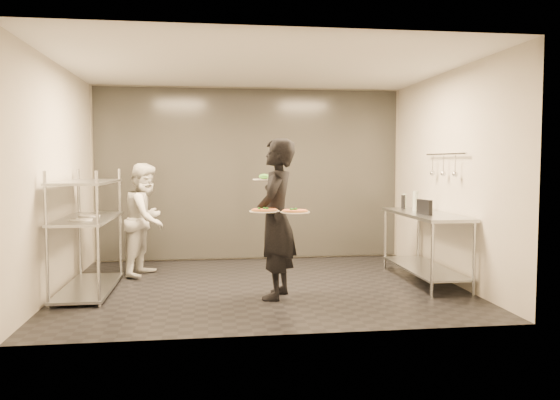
{
  "coord_description": "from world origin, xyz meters",
  "views": [
    {
      "loc": [
        -0.69,
        -6.89,
        1.59
      ],
      "look_at": [
        0.25,
        0.12,
        1.1
      ],
      "focal_mm": 35.0,
      "sensor_mm": 36.0,
      "label": 1
    }
  ],
  "objects": [
    {
      "name": "utensil_rail",
      "position": [
        2.43,
        -0.0,
        1.55
      ],
      "size": [
        0.07,
        1.2,
        0.31
      ],
      "color": "#B6B9BD",
      "rests_on": "room_shell"
    },
    {
      "name": "prep_counter",
      "position": [
        2.18,
        0.0,
        0.63
      ],
      "size": [
        0.6,
        1.8,
        0.92
      ],
      "color": "#B6B9BD",
      "rests_on": "ground"
    },
    {
      "name": "chef",
      "position": [
        -1.55,
        0.93,
        0.79
      ],
      "size": [
        0.81,
        0.92,
        1.58
      ],
      "primitive_type": "imported",
      "rotation": [
        0.0,
        0.0,
        1.25
      ],
      "color": "silver",
      "rests_on": "ground"
    },
    {
      "name": "salad_plate",
      "position": [
        -0.0,
        -0.31,
        1.4
      ],
      "size": [
        0.28,
        0.28,
        0.07
      ],
      "color": "white",
      "rests_on": "waiter"
    },
    {
      "name": "pizza_plate_near",
      "position": [
        -0.06,
        -0.83,
        1.05
      ],
      "size": [
        0.34,
        0.34,
        0.05
      ],
      "color": "white",
      "rests_on": "waiter"
    },
    {
      "name": "pizza_plate_far",
      "position": [
        0.29,
        -0.86,
        1.04
      ],
      "size": [
        0.33,
        0.33,
        0.05
      ],
      "color": "white",
      "rests_on": "waiter"
    },
    {
      "name": "waiter",
      "position": [
        0.1,
        -0.62,
        0.93
      ],
      "size": [
        0.66,
        0.79,
        1.87
      ],
      "primitive_type": "imported",
      "rotation": [
        0.0,
        0.0,
        -1.93
      ],
      "color": "black",
      "rests_on": "ground"
    },
    {
      "name": "bottle_clear",
      "position": [
        2.17,
        0.78,
        1.03
      ],
      "size": [
        0.06,
        0.06,
        0.21
      ],
      "primitive_type": "cylinder",
      "color": "#95A396",
      "rests_on": "prep_counter"
    },
    {
      "name": "bottle_green",
      "position": [
        2.17,
        0.33,
        1.06
      ],
      "size": [
        0.08,
        0.08,
        0.27
      ],
      "primitive_type": "cylinder",
      "color": "#95A396",
      "rests_on": "prep_counter"
    },
    {
      "name": "bottle_dark",
      "position": [
        2.11,
        0.65,
        1.02
      ],
      "size": [
        0.06,
        0.06,
        0.2
      ],
      "primitive_type": "cylinder",
      "color": "black",
      "rests_on": "prep_counter"
    },
    {
      "name": "room_shell",
      "position": [
        0.0,
        1.18,
        1.4
      ],
      "size": [
        5.0,
        4.0,
        2.8
      ],
      "color": "black",
      "rests_on": "ground"
    },
    {
      "name": "pass_rack",
      "position": [
        -2.15,
        -0.0,
        0.77
      ],
      "size": [
        0.6,
        1.6,
        1.5
      ],
      "color": "#B6B9BD",
      "rests_on": "ground"
    },
    {
      "name": "pos_monitor",
      "position": [
        2.06,
        -0.26,
        1.02
      ],
      "size": [
        0.11,
        0.28,
        0.19
      ],
      "primitive_type": "cube",
      "rotation": [
        0.0,
        0.0,
        0.22
      ],
      "color": "black",
      "rests_on": "prep_counter"
    }
  ]
}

